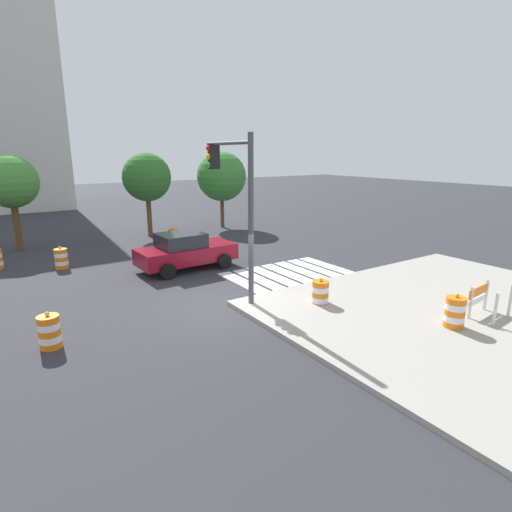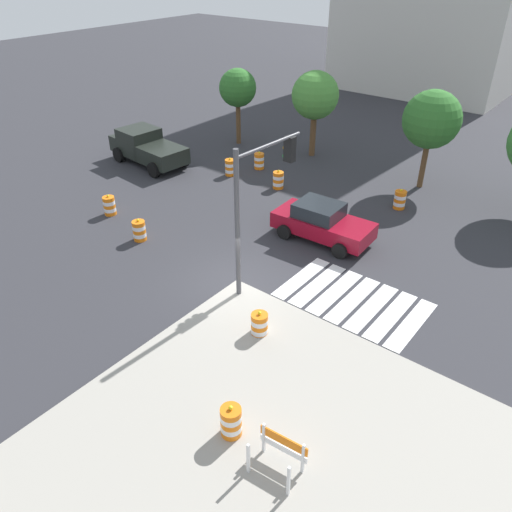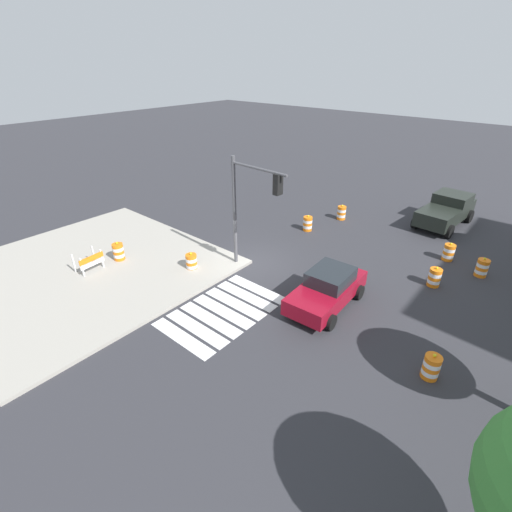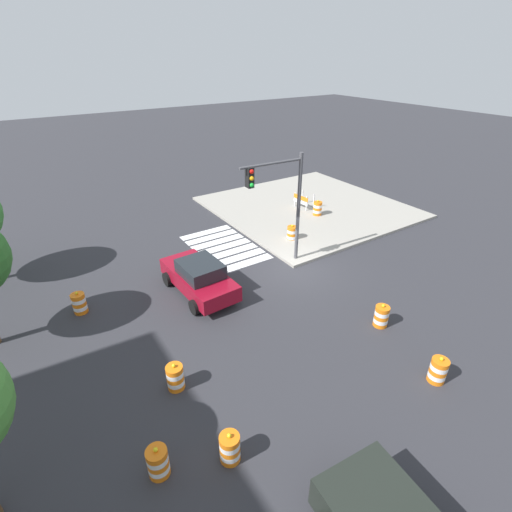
{
  "view_description": "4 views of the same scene",
  "coord_description": "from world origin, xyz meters",
  "px_view_note": "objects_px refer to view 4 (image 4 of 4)",
  "views": [
    {
      "loc": [
        -6.35,
        -11.38,
        5.06
      ],
      "look_at": [
        2.4,
        1.82,
        1.0
      ],
      "focal_mm": 28.52,
      "sensor_mm": 36.0,
      "label": 1
    },
    {
      "loc": [
        10.33,
        -11.86,
        11.09
      ],
      "look_at": [
        0.12,
        1.01,
        0.76
      ],
      "focal_mm": 35.28,
      "sensor_mm": 36.0,
      "label": 2
    },
    {
      "loc": [
        12.89,
        11.2,
        9.62
      ],
      "look_at": [
        1.72,
        1.72,
        1.73
      ],
      "focal_mm": 26.01,
      "sensor_mm": 36.0,
      "label": 3
    },
    {
      "loc": [
        -12.75,
        10.66,
        9.8
      ],
      "look_at": [
        1.02,
        1.61,
        0.74
      ],
      "focal_mm": 26.57,
      "sensor_mm": 36.0,
      "label": 4
    }
  ],
  "objects_px": {
    "traffic_barrel_far_curb": "(230,448)",
    "traffic_barrel_median_near": "(292,234)",
    "traffic_barrel_crosswalk_end": "(158,462)",
    "traffic_barrel_lane_center": "(79,303)",
    "traffic_barrel_opposite_curb": "(381,316)",
    "traffic_light_pole": "(280,193)",
    "sports_car": "(199,277)",
    "traffic_barrel_near_corner": "(438,370)",
    "traffic_barrel_on_sidewalk": "(318,208)",
    "traffic_barrel_median_far": "(175,377)",
    "construction_barricade": "(302,200)"
  },
  "relations": [
    {
      "from": "traffic_barrel_lane_center",
      "to": "traffic_barrel_near_corner",
      "type": "bearing_deg",
      "value": -138.96
    },
    {
      "from": "sports_car",
      "to": "traffic_barrel_lane_center",
      "type": "xyz_separation_m",
      "value": [
        1.41,
        4.87,
        -0.36
      ]
    },
    {
      "from": "traffic_barrel_opposite_curb",
      "to": "traffic_barrel_far_curb",
      "type": "bearing_deg",
      "value": 101.57
    },
    {
      "from": "traffic_barrel_median_near",
      "to": "traffic_barrel_on_sidewalk",
      "type": "relative_size",
      "value": 1.0
    },
    {
      "from": "traffic_barrel_opposite_curb",
      "to": "traffic_light_pole",
      "type": "xyz_separation_m",
      "value": [
        6.09,
        0.66,
        3.46
      ]
    },
    {
      "from": "traffic_barrel_median_far",
      "to": "construction_barricade",
      "type": "bearing_deg",
      "value": -53.59
    },
    {
      "from": "traffic_barrel_lane_center",
      "to": "traffic_barrel_on_sidewalk",
      "type": "distance_m",
      "value": 15.39
    },
    {
      "from": "traffic_barrel_far_curb",
      "to": "traffic_barrel_median_near",
      "type": "bearing_deg",
      "value": -45.05
    },
    {
      "from": "traffic_barrel_far_curb",
      "to": "traffic_barrel_on_sidewalk",
      "type": "height_order",
      "value": "traffic_barrel_on_sidewalk"
    },
    {
      "from": "construction_barricade",
      "to": "traffic_barrel_crosswalk_end",
      "type": "bearing_deg",
      "value": 129.61
    },
    {
      "from": "traffic_barrel_near_corner",
      "to": "traffic_barrel_opposite_curb",
      "type": "bearing_deg",
      "value": -13.58
    },
    {
      "from": "traffic_barrel_lane_center",
      "to": "traffic_barrel_opposite_curb",
      "type": "xyz_separation_m",
      "value": [
        -7.53,
        -9.87,
        0.0
      ]
    },
    {
      "from": "traffic_barrel_crosswalk_end",
      "to": "traffic_barrel_lane_center",
      "type": "bearing_deg",
      "value": 1.8
    },
    {
      "from": "traffic_barrel_crosswalk_end",
      "to": "traffic_barrel_opposite_curb",
      "type": "bearing_deg",
      "value": -84.43
    },
    {
      "from": "traffic_barrel_opposite_curb",
      "to": "traffic_barrel_on_sidewalk",
      "type": "xyz_separation_m",
      "value": [
        9.87,
        -5.34,
        0.15
      ]
    },
    {
      "from": "traffic_barrel_median_far",
      "to": "traffic_light_pole",
      "type": "xyz_separation_m",
      "value": [
        4.58,
        -7.45,
        3.46
      ]
    },
    {
      "from": "traffic_barrel_crosswalk_end",
      "to": "traffic_barrel_on_sidewalk",
      "type": "height_order",
      "value": "traffic_barrel_on_sidewalk"
    },
    {
      "from": "traffic_barrel_lane_center",
      "to": "traffic_barrel_median_near",
      "type": "bearing_deg",
      "value": -87.76
    },
    {
      "from": "traffic_barrel_opposite_curb",
      "to": "traffic_barrel_lane_center",
      "type": "bearing_deg",
      "value": 52.69
    },
    {
      "from": "traffic_barrel_near_corner",
      "to": "traffic_light_pole",
      "type": "xyz_separation_m",
      "value": [
        9.08,
        -0.07,
        3.46
      ]
    },
    {
      "from": "traffic_barrel_near_corner",
      "to": "traffic_barrel_median_far",
      "type": "distance_m",
      "value": 8.65
    },
    {
      "from": "traffic_barrel_near_corner",
      "to": "traffic_barrel_crosswalk_end",
      "type": "height_order",
      "value": "same"
    },
    {
      "from": "traffic_barrel_crosswalk_end",
      "to": "traffic_light_pole",
      "type": "relative_size",
      "value": 0.19
    },
    {
      "from": "sports_car",
      "to": "traffic_barrel_near_corner",
      "type": "distance_m",
      "value": 10.07
    },
    {
      "from": "traffic_barrel_near_corner",
      "to": "construction_barricade",
      "type": "relative_size",
      "value": 0.78
    },
    {
      "from": "traffic_barrel_median_near",
      "to": "traffic_barrel_far_curb",
      "type": "height_order",
      "value": "same"
    },
    {
      "from": "traffic_barrel_opposite_curb",
      "to": "sports_car",
      "type": "bearing_deg",
      "value": 39.29
    },
    {
      "from": "traffic_barrel_median_near",
      "to": "traffic_barrel_on_sidewalk",
      "type": "distance_m",
      "value": 4.07
    },
    {
      "from": "traffic_barrel_opposite_curb",
      "to": "construction_barricade",
      "type": "distance_m",
      "value": 12.61
    },
    {
      "from": "traffic_barrel_median_near",
      "to": "traffic_light_pole",
      "type": "height_order",
      "value": "traffic_light_pole"
    },
    {
      "from": "traffic_light_pole",
      "to": "sports_car",
      "type": "bearing_deg",
      "value": 89.62
    },
    {
      "from": "traffic_barrel_median_near",
      "to": "traffic_barrel_lane_center",
      "type": "relative_size",
      "value": 1.0
    },
    {
      "from": "traffic_barrel_lane_center",
      "to": "traffic_barrel_crosswalk_end",
      "type": "bearing_deg",
      "value": -178.2
    },
    {
      "from": "traffic_barrel_far_curb",
      "to": "traffic_barrel_on_sidewalk",
      "type": "xyz_separation_m",
      "value": [
        11.48,
        -13.2,
        0.15
      ]
    },
    {
      "from": "traffic_light_pole",
      "to": "traffic_barrel_crosswalk_end",
      "type": "bearing_deg",
      "value": 128.13
    },
    {
      "from": "traffic_barrel_lane_center",
      "to": "traffic_barrel_on_sidewalk",
      "type": "bearing_deg",
      "value": -81.24
    },
    {
      "from": "traffic_barrel_median_far",
      "to": "traffic_light_pole",
      "type": "height_order",
      "value": "traffic_light_pole"
    },
    {
      "from": "sports_car",
      "to": "traffic_barrel_on_sidewalk",
      "type": "relative_size",
      "value": 4.29
    },
    {
      "from": "construction_barricade",
      "to": "traffic_barrel_near_corner",
      "type": "bearing_deg",
      "value": 157.23
    },
    {
      "from": "traffic_barrel_opposite_curb",
      "to": "traffic_barrel_near_corner",
      "type": "bearing_deg",
      "value": 166.42
    },
    {
      "from": "sports_car",
      "to": "traffic_barrel_near_corner",
      "type": "height_order",
      "value": "sports_car"
    },
    {
      "from": "sports_car",
      "to": "traffic_barrel_lane_center",
      "type": "height_order",
      "value": "sports_car"
    },
    {
      "from": "traffic_barrel_crosswalk_end",
      "to": "traffic_barrel_opposite_curb",
      "type": "xyz_separation_m",
      "value": [
        0.94,
        -9.61,
        0.0
      ]
    },
    {
      "from": "traffic_barrel_median_near",
      "to": "construction_barricade",
      "type": "bearing_deg",
      "value": -46.16
    },
    {
      "from": "traffic_barrel_crosswalk_end",
      "to": "traffic_light_pole",
      "type": "height_order",
      "value": "traffic_light_pole"
    },
    {
      "from": "traffic_barrel_crosswalk_end",
      "to": "traffic_barrel_far_curb",
      "type": "bearing_deg",
      "value": -111.1
    },
    {
      "from": "traffic_barrel_near_corner",
      "to": "traffic_barrel_crosswalk_end",
      "type": "xyz_separation_m",
      "value": [
        2.05,
        8.89,
        0.0
      ]
    },
    {
      "from": "sports_car",
      "to": "traffic_barrel_near_corner",
      "type": "relative_size",
      "value": 4.29
    },
    {
      "from": "traffic_barrel_median_near",
      "to": "construction_barricade",
      "type": "distance_m",
      "value": 4.98
    },
    {
      "from": "traffic_barrel_median_near",
      "to": "traffic_barrel_median_far",
      "type": "xyz_separation_m",
      "value": [
        -6.47,
        9.85,
        0.0
      ]
    }
  ]
}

